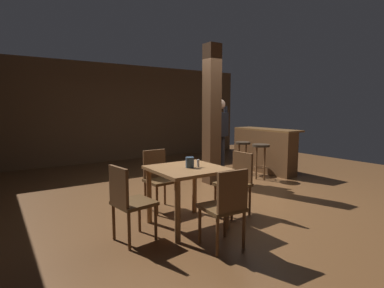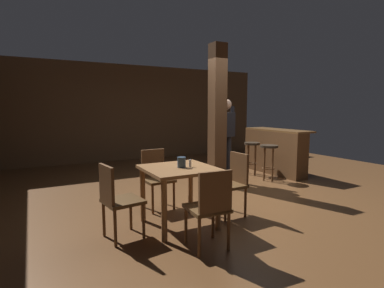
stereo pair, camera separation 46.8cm
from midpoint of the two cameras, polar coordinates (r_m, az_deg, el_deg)
The scene contains 14 objects.
ground_plane at distance 5.45m, azimuth 8.99°, elevation -9.62°, with size 10.80×10.80×0.00m, color brown.
wall_back at distance 9.21m, azimuth -8.16°, elevation 5.93°, with size 8.00×0.10×2.80m, color brown.
pillar at distance 6.07m, azimuth 7.06°, elevation 5.49°, with size 0.28×0.28×2.80m, color #4C301C.
dining_table at distance 3.90m, azimuth 0.94°, elevation -6.56°, with size 0.88×0.88×0.78m.
chair_south at distance 3.28m, azimuth 7.64°, elevation -11.54°, with size 0.45×0.45×0.89m.
chair_east at distance 4.38m, azimuth 10.78°, elevation -6.92°, with size 0.43×0.43×0.89m.
chair_north at distance 4.64m, azimuth -3.98°, elevation -6.02°, with size 0.44×0.44×0.89m.
chair_west at distance 3.58m, azimuth -10.50°, elevation -10.06°, with size 0.48×0.48×0.89m.
napkin_cup at distance 3.85m, azimuth 1.47°, elevation -3.52°, with size 0.11×0.11×0.14m, color #33475B.
salt_shaker at distance 3.88m, azimuth 3.09°, elevation -3.72°, with size 0.03×0.03×0.10m, color silver.
standing_person at distance 6.27m, azimuth 8.67°, elevation 1.87°, with size 0.47×0.28×1.72m.
bar_counter at distance 7.38m, azimuth 17.18°, elevation -1.29°, with size 0.56×1.71×1.04m.
bar_stool_near at distance 6.63m, azimuth 16.41°, elevation -1.76°, with size 0.38×0.38×0.76m.
bar_stool_mid at distance 7.13m, azimuth 13.20°, elevation -1.19°, with size 0.35×0.35×0.75m.
Camera 2 is at (-3.00, -4.26, 1.54)m, focal length 28.00 mm.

